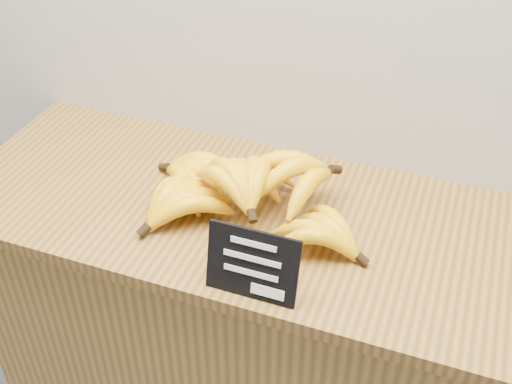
{
  "coord_description": "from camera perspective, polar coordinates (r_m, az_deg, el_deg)",
  "views": [
    {
      "loc": [
        0.46,
        1.75,
        1.8
      ],
      "look_at": [
        0.11,
        2.7,
        1.02
      ],
      "focal_mm": 45.0,
      "sensor_mm": 36.0,
      "label": 1
    }
  ],
  "objects": [
    {
      "name": "chalkboard_sign",
      "position": [
        1.15,
        -0.35,
        -6.46
      ],
      "size": [
        0.17,
        0.04,
        0.14
      ],
      "primitive_type": "cube",
      "rotation": [
        -0.24,
        0.0,
        0.0
      ],
      "color": "black",
      "rests_on": "counter_top"
    },
    {
      "name": "banana_pile",
      "position": [
        1.34,
        -1.1,
        0.15
      ],
      "size": [
        0.53,
        0.36,
        0.13
      ],
      "color": "yellow",
      "rests_on": "counter_top"
    },
    {
      "name": "counter",
      "position": [
        1.71,
        0.6,
        -14.28
      ],
      "size": [
        1.27,
        0.5,
        0.9
      ],
      "primitive_type": "cube",
      "color": "olive",
      "rests_on": "ground"
    },
    {
      "name": "counter_top",
      "position": [
        1.38,
        0.72,
        -2.27
      ],
      "size": [
        1.38,
        0.54,
        0.03
      ],
      "primitive_type": "cube",
      "color": "olive",
      "rests_on": "counter"
    }
  ]
}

